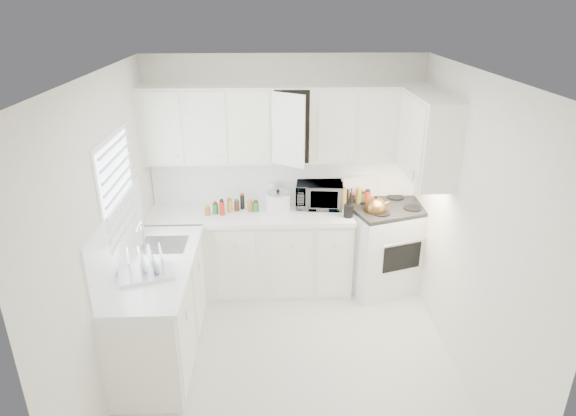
{
  "coord_description": "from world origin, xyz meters",
  "views": [
    {
      "loc": [
        -0.16,
        -3.7,
        3.11
      ],
      "look_at": [
        0.0,
        0.7,
        1.25
      ],
      "focal_mm": 30.93,
      "sensor_mm": 36.0,
      "label": 1
    }
  ],
  "objects_px": {
    "tea_kettle": "(376,206)",
    "microwave": "(319,192)",
    "stove": "(386,235)",
    "dish_rack": "(144,262)",
    "rice_cooker": "(278,201)",
    "utensil_crock": "(349,202)"
  },
  "relations": [
    {
      "from": "tea_kettle",
      "to": "microwave",
      "type": "xyz_separation_m",
      "value": [
        -0.57,
        0.31,
        0.05
      ]
    },
    {
      "from": "stove",
      "to": "microwave",
      "type": "xyz_separation_m",
      "value": [
        -0.75,
        0.15,
        0.48
      ]
    },
    {
      "from": "tea_kettle",
      "to": "microwave",
      "type": "relative_size",
      "value": 0.55
    },
    {
      "from": "tea_kettle",
      "to": "dish_rack",
      "type": "xyz_separation_m",
      "value": [
        -2.19,
        -1.15,
        0.0
      ]
    },
    {
      "from": "stove",
      "to": "dish_rack",
      "type": "height_order",
      "value": "stove"
    },
    {
      "from": "tea_kettle",
      "to": "rice_cooker",
      "type": "xyz_separation_m",
      "value": [
        -1.04,
        0.16,
        0.01
      ]
    },
    {
      "from": "utensil_crock",
      "to": "microwave",
      "type": "bearing_deg",
      "value": 133.38
    },
    {
      "from": "utensil_crock",
      "to": "rice_cooker",
      "type": "bearing_deg",
      "value": 168.02
    },
    {
      "from": "microwave",
      "to": "rice_cooker",
      "type": "xyz_separation_m",
      "value": [
        -0.47,
        -0.14,
        -0.04
      ]
    },
    {
      "from": "microwave",
      "to": "dish_rack",
      "type": "xyz_separation_m",
      "value": [
        -1.61,
        -1.45,
        -0.05
      ]
    },
    {
      "from": "rice_cooker",
      "to": "dish_rack",
      "type": "relative_size",
      "value": 0.59
    },
    {
      "from": "stove",
      "to": "rice_cooker",
      "type": "height_order",
      "value": "stove"
    },
    {
      "from": "tea_kettle",
      "to": "stove",
      "type": "bearing_deg",
      "value": 36.19
    },
    {
      "from": "tea_kettle",
      "to": "rice_cooker",
      "type": "height_order",
      "value": "rice_cooker"
    },
    {
      "from": "microwave",
      "to": "dish_rack",
      "type": "distance_m",
      "value": 2.17
    },
    {
      "from": "stove",
      "to": "rice_cooker",
      "type": "relative_size",
      "value": 4.92
    },
    {
      "from": "tea_kettle",
      "to": "rice_cooker",
      "type": "distance_m",
      "value": 1.05
    },
    {
      "from": "rice_cooker",
      "to": "utensil_crock",
      "type": "relative_size",
      "value": 0.78
    },
    {
      "from": "stove",
      "to": "dish_rack",
      "type": "bearing_deg",
      "value": -169.26
    },
    {
      "from": "tea_kettle",
      "to": "utensil_crock",
      "type": "bearing_deg",
      "value": 173.62
    },
    {
      "from": "stove",
      "to": "microwave",
      "type": "height_order",
      "value": "microwave"
    },
    {
      "from": "utensil_crock",
      "to": "dish_rack",
      "type": "bearing_deg",
      "value": -148.78
    }
  ]
}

